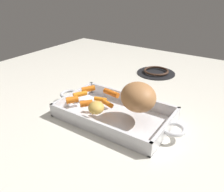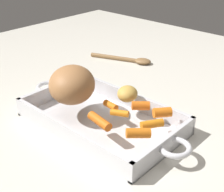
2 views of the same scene
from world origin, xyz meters
name	(u,v)px [view 1 (image 1 of 2)]	position (x,y,z in m)	size (l,w,h in m)	color
ground_plane	(114,118)	(0.00, 0.00, 0.00)	(1.78, 1.78, 0.00)	silver
roasting_dish	(114,114)	(0.00, 0.00, 0.01)	(0.48, 0.23, 0.05)	silver
pork_roast	(138,97)	(-0.07, -0.02, 0.09)	(0.13, 0.11, 0.09)	#A87042
baby_carrot_northeast	(72,100)	(0.13, 0.06, 0.06)	(0.02, 0.02, 0.04)	orange
baby_carrot_northwest	(88,89)	(0.14, -0.04, 0.06)	(0.02, 0.02, 0.05)	orange
baby_carrot_southwest	(101,99)	(0.06, 0.00, 0.05)	(0.01, 0.01, 0.04)	orange
baby_carrot_short	(86,103)	(0.08, 0.05, 0.06)	(0.02, 0.02, 0.04)	orange
baby_carrot_southeast	(111,93)	(0.05, -0.06, 0.06)	(0.02, 0.02, 0.06)	orange
baby_carrot_center_right	(108,104)	(0.02, 0.01, 0.05)	(0.02, 0.02, 0.04)	orange
baby_carrot_long	(80,94)	(0.14, 0.01, 0.06)	(0.02, 0.02, 0.05)	orange
potato_halved	(96,108)	(0.02, 0.07, 0.07)	(0.06, 0.05, 0.04)	gold
stove_burner_rear	(156,72)	(0.05, -0.47, 0.01)	(0.19, 0.19, 0.02)	black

